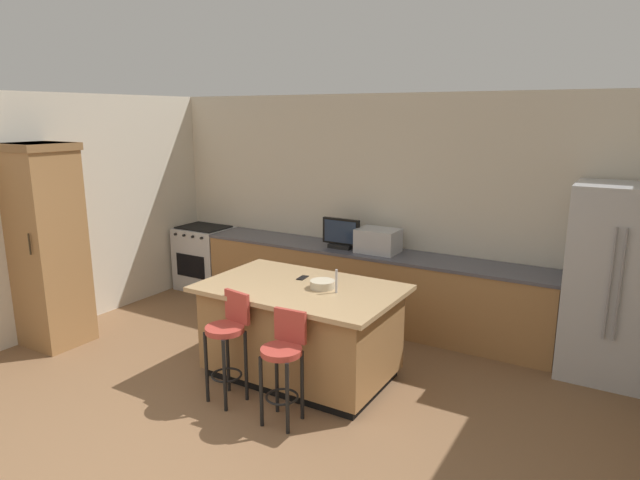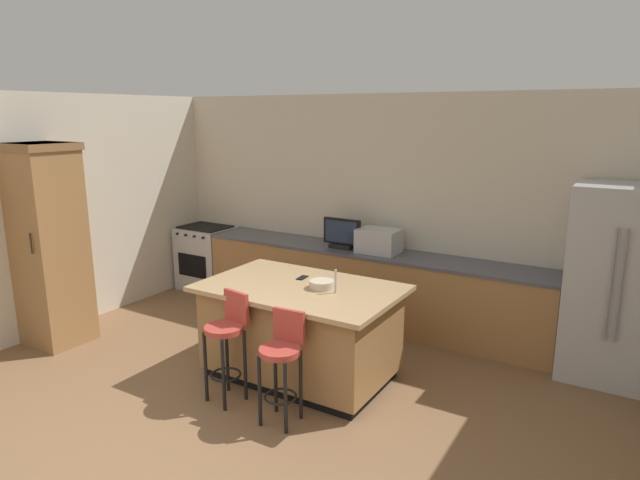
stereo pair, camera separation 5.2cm
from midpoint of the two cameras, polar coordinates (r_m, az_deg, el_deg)
name	(u,v)px [view 1 (the left image)]	position (r m, az deg, el deg)	size (l,w,h in m)	color
wall_back	(385,208)	(6.76, 6.62, 3.36)	(6.67, 0.12, 2.74)	beige
wall_left	(79,210)	(7.21, -24.14, 2.89)	(0.12, 4.43, 2.74)	beige
counter_back	(365,286)	(6.68, 4.56, -4.84)	(4.42, 0.62, 0.90)	#9E7042
kitchen_island	(301,331)	(5.31, -2.27, -9.45)	(1.86, 1.18, 0.92)	black
refrigerator	(616,283)	(5.86, 28.36, -4.02)	(0.87, 0.78, 1.88)	#B7BABF
range_oven	(205,258)	(8.10, -12.13, -1.82)	(0.74, 0.63, 0.92)	#B7BABF
cabinet_tower	(47,242)	(6.59, -26.86, -0.22)	(0.68, 0.63, 2.21)	#9E7042
microwave	(378,241)	(6.45, 5.87, -0.06)	(0.48, 0.36, 0.28)	#B7BABF
tv_monitor	(341,235)	(6.61, 1.99, 0.57)	(0.49, 0.16, 0.37)	black
sink_faucet_back	(360,238)	(6.67, 4.01, 0.23)	(0.02, 0.02, 0.24)	#B2B2B7
sink_faucet_island	(336,281)	(4.93, 1.42, -4.33)	(0.02, 0.02, 0.22)	#B2B2B7
bar_stool_left	(228,337)	(4.91, -9.90, -10.02)	(0.34, 0.36, 0.99)	#B23D33
bar_stool_right	(284,358)	(4.55, -4.17, -12.24)	(0.34, 0.35, 0.94)	#B23D33
fruit_bowl	(322,284)	(5.08, -0.04, -4.66)	(0.23, 0.23, 0.07)	beige
cell_phone	(303,278)	(5.40, -2.12, -3.97)	(0.07, 0.15, 0.01)	black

